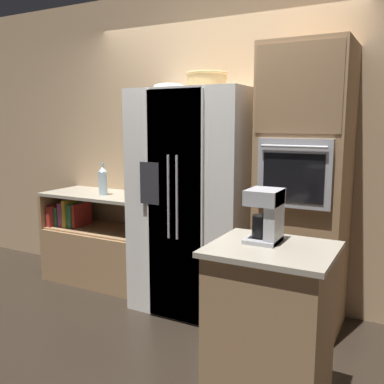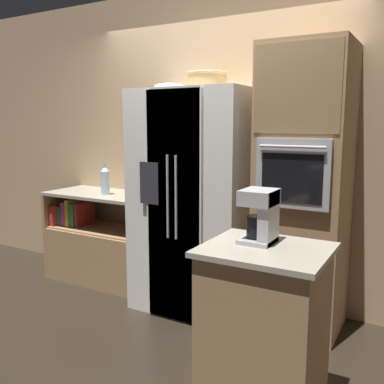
% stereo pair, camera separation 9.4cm
% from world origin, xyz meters
% --- Properties ---
extents(ground_plane, '(20.00, 20.00, 0.00)m').
position_xyz_m(ground_plane, '(0.00, 0.00, 0.00)').
color(ground_plane, black).
extents(wall_back, '(12.00, 0.06, 2.80)m').
position_xyz_m(wall_back, '(0.00, 0.43, 1.40)').
color(wall_back, tan).
rests_on(wall_back, ground_plane).
extents(counter_left, '(1.14, 0.57, 0.90)m').
position_xyz_m(counter_left, '(-1.15, 0.11, 0.33)').
color(counter_left, '#A87F56').
rests_on(counter_left, ground_plane).
extents(refrigerator, '(0.98, 0.77, 1.86)m').
position_xyz_m(refrigerator, '(-0.02, 0.03, 0.93)').
color(refrigerator, white).
rests_on(refrigerator, ground_plane).
extents(wall_oven, '(0.63, 0.66, 2.16)m').
position_xyz_m(wall_oven, '(0.87, 0.10, 1.09)').
color(wall_oven, '#A87F56').
rests_on(wall_oven, ground_plane).
extents(island_counter, '(0.66, 0.58, 0.94)m').
position_xyz_m(island_counter, '(0.98, -0.99, 0.47)').
color(island_counter, '#A87F56').
rests_on(island_counter, ground_plane).
extents(wicker_basket, '(0.34, 0.34, 0.14)m').
position_xyz_m(wicker_basket, '(0.05, 0.09, 1.94)').
color(wicker_basket, tan).
rests_on(wicker_basket, refrigerator).
extents(fruit_bowl, '(0.25, 0.25, 0.06)m').
position_xyz_m(fruit_bowl, '(-0.25, -0.02, 1.89)').
color(fruit_bowl, white).
rests_on(fruit_bowl, refrigerator).
extents(bottle_tall, '(0.09, 0.09, 0.32)m').
position_xyz_m(bottle_tall, '(-1.04, 0.05, 1.04)').
color(bottle_tall, silver).
rests_on(bottle_tall, counter_left).
extents(bottle_short, '(0.07, 0.07, 0.21)m').
position_xyz_m(bottle_short, '(-0.78, 0.20, 1.00)').
color(bottle_short, brown).
rests_on(bottle_short, counter_left).
extents(coffee_maker, '(0.18, 0.21, 0.30)m').
position_xyz_m(coffee_maker, '(0.92, -0.92, 1.10)').
color(coffee_maker, '#B2B2B7').
rests_on(coffee_maker, island_counter).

